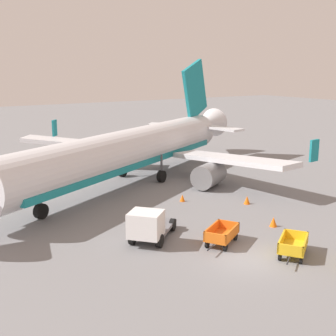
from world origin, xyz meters
TOP-DOWN VIEW (x-y plane):
  - ground_plane at (0.00, 0.00)m, footprint 220.00×220.00m
  - airplane at (2.74, 18.29)m, footprint 34.83×28.83m
  - baggage_cart_second_in_row at (2.54, -1.00)m, footprint 3.34×2.62m
  - baggage_cart_third_in_row at (0.25, 2.48)m, footprint 3.43×2.48m
  - service_truck_beside_carts at (-3.34, 5.02)m, footprint 4.54×4.32m
  - traffic_cone_near_plane at (5.07, 2.95)m, footprint 0.50×0.50m
  - traffic_cone_mid_apron at (3.22, 10.95)m, footprint 0.42×0.42m
  - traffic_cone_by_carts at (7.05, 7.66)m, footprint 0.49×0.49m

SIDE VIEW (x-z plane):
  - ground_plane at x=0.00m, z-range 0.00..0.00m
  - traffic_cone_mid_apron at x=3.22m, z-range 0.00..0.55m
  - traffic_cone_by_carts at x=7.05m, z-range 0.00..0.64m
  - traffic_cone_near_plane at x=5.07m, z-range 0.00..0.66m
  - baggage_cart_second_in_row at x=2.54m, z-range 0.07..1.14m
  - baggage_cart_third_in_row at x=0.25m, z-range 0.07..1.14m
  - service_truck_beside_carts at x=-3.34m, z-range 0.05..2.15m
  - airplane at x=2.74m, z-range -2.62..8.72m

